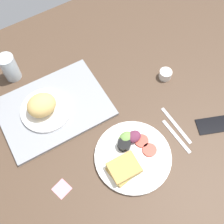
% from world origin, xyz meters
% --- Properties ---
extents(ground_plane, '(1.90, 1.50, 0.03)m').
position_xyz_m(ground_plane, '(0.00, 0.00, -0.01)').
color(ground_plane, '#4C3828').
extents(serving_tray, '(0.46, 0.34, 0.02)m').
position_xyz_m(serving_tray, '(-0.17, 0.19, 0.01)').
color(serving_tray, gray).
rests_on(serving_tray, ground_plane).
extents(bread_plate_near, '(0.21, 0.21, 0.10)m').
position_xyz_m(bread_plate_near, '(-0.21, 0.19, 0.05)').
color(bread_plate_near, white).
rests_on(bread_plate_near, serving_tray).
extents(plate_with_salad, '(0.30, 0.30, 0.05)m').
position_xyz_m(plate_with_salad, '(-0.01, -0.16, 0.02)').
color(plate_with_salad, white).
rests_on(plate_with_salad, ground_plane).
extents(drinking_glass, '(0.07, 0.07, 0.13)m').
position_xyz_m(drinking_glass, '(-0.25, 0.44, 0.06)').
color(drinking_glass, silver).
rests_on(drinking_glass, ground_plane).
extents(espresso_cup, '(0.06, 0.06, 0.04)m').
position_xyz_m(espresso_cup, '(0.33, 0.08, 0.02)').
color(espresso_cup, silver).
rests_on(espresso_cup, ground_plane).
extents(fork, '(0.02, 0.17, 0.01)m').
position_xyz_m(fork, '(0.19, -0.19, 0.00)').
color(fork, '#B7B7BC').
rests_on(fork, ground_plane).
extents(knife, '(0.01, 0.19, 0.01)m').
position_xyz_m(knife, '(0.22, -0.15, 0.00)').
color(knife, '#B7B7BC').
rests_on(knife, ground_plane).
extents(cell_phone, '(0.16, 0.12, 0.01)m').
position_xyz_m(cell_phone, '(0.36, -0.23, 0.00)').
color(cell_phone, black).
rests_on(cell_phone, ground_plane).
extents(sticky_note, '(0.07, 0.07, 0.00)m').
position_xyz_m(sticky_note, '(-0.30, -0.13, 0.00)').
color(sticky_note, pink).
rests_on(sticky_note, ground_plane).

